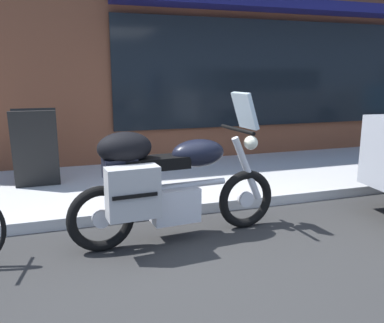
# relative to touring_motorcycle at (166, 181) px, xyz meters

# --- Properties ---
(ground_plane) EXTENTS (80.00, 80.00, 0.00)m
(ground_plane) POSITION_rel_touring_motorcycle_xyz_m (0.07, -0.68, -0.59)
(ground_plane) COLOR #2C2C2C
(touring_motorcycle) EXTENTS (2.07, 0.77, 1.38)m
(touring_motorcycle) POSITION_rel_touring_motorcycle_xyz_m (0.00, 0.00, 0.00)
(touring_motorcycle) COLOR black
(touring_motorcycle) RESTS_ON ground_plane
(sandwich_board_sign) EXTENTS (0.55, 0.42, 0.99)m
(sandwich_board_sign) POSITION_rel_touring_motorcycle_xyz_m (-1.20, 1.99, 0.03)
(sandwich_board_sign) COLOR black
(sandwich_board_sign) RESTS_ON sidewalk_curb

